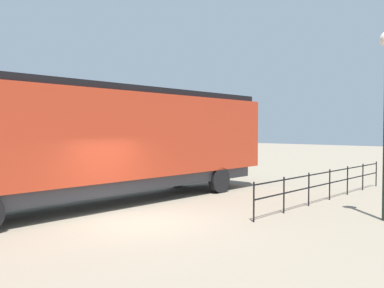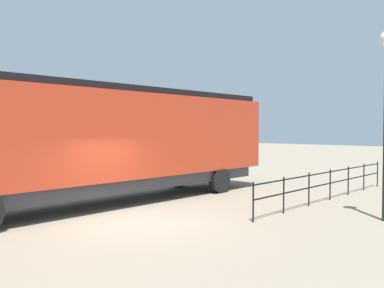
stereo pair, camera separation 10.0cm
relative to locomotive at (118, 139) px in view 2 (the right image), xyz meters
The scene contains 3 objects.
ground_plane 4.16m from the locomotive, 27.09° to the right, with size 120.00×120.00×0.00m, color gray.
locomotive is the anchor object (origin of this frame).
platform_fence 8.25m from the locomotive, 47.00° to the left, with size 0.05×10.32×1.19m.
Camera 2 is at (9.30, -7.48, 2.74)m, focal length 37.89 mm.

